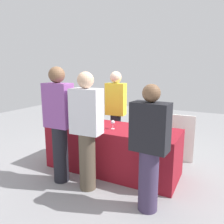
{
  "coord_description": "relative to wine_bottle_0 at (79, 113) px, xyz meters",
  "views": [
    {
      "loc": [
        1.6,
        -3.14,
        1.72
      ],
      "look_at": [
        0.0,
        0.0,
        1.01
      ],
      "focal_mm": 35.59,
      "sensor_mm": 36.0,
      "label": 1
    }
  ],
  "objects": [
    {
      "name": "tasting_table",
      "position": [
        0.8,
        -0.2,
        -0.49
      ],
      "size": [
        2.19,
        0.8,
        0.76
      ],
      "primitive_type": "cube",
      "color": "maroon",
      "rests_on": "ground_plane"
    },
    {
      "name": "wine_glass_0",
      "position": [
        0.12,
        -0.3,
        -0.02
      ],
      "size": [
        0.07,
        0.07,
        0.13
      ],
      "color": "silver",
      "rests_on": "tasting_table"
    },
    {
      "name": "server_pouring",
      "position": [
        0.55,
        0.45,
        0.03
      ],
      "size": [
        0.39,
        0.24,
        1.65
      ],
      "rotation": [
        0.0,
        0.0,
        3.22
      ],
      "color": "black",
      "rests_on": "ground_plane"
    },
    {
      "name": "guest_1",
      "position": [
        0.76,
        -0.88,
        0.03
      ],
      "size": [
        0.43,
        0.25,
        1.67
      ],
      "rotation": [
        0.0,
        0.0,
        0.05
      ],
      "color": "brown",
      "rests_on": "ground_plane"
    },
    {
      "name": "wine_bottle_1",
      "position": [
        0.25,
        -0.09,
        0.0
      ],
      "size": [
        0.08,
        0.08,
        0.32
      ],
      "color": "black",
      "rests_on": "tasting_table"
    },
    {
      "name": "wine_bottle_0",
      "position": [
        0.0,
        0.0,
        0.0
      ],
      "size": [
        0.08,
        0.08,
        0.31
      ],
      "color": "black",
      "rests_on": "tasting_table"
    },
    {
      "name": "menu_board",
      "position": [
        1.68,
        0.7,
        -0.43
      ],
      "size": [
        0.63,
        0.06,
        0.87
      ],
      "primitive_type": "cube",
      "rotation": [
        0.0,
        0.0,
        0.05
      ],
      "color": "white",
      "rests_on": "ground_plane"
    },
    {
      "name": "guest_0",
      "position": [
        0.28,
        -0.88,
        0.07
      ],
      "size": [
        0.41,
        0.23,
        1.73
      ],
      "rotation": [
        0.0,
        0.0,
        0.01
      ],
      "color": "black",
      "rests_on": "ground_plane"
    },
    {
      "name": "wine_glass_1",
      "position": [
        0.2,
        -0.36,
        -0.01
      ],
      "size": [
        0.07,
        0.07,
        0.15
      ],
      "color": "silver",
      "rests_on": "tasting_table"
    },
    {
      "name": "wine_bottle_2",
      "position": [
        0.41,
        -0.07,
        0.0
      ],
      "size": [
        0.07,
        0.07,
        0.32
      ],
      "color": "black",
      "rests_on": "tasting_table"
    },
    {
      "name": "wine_bottle_3",
      "position": [
        1.35,
        -0.08,
        -0.01
      ],
      "size": [
        0.07,
        0.07,
        0.3
      ],
      "color": "black",
      "rests_on": "tasting_table"
    },
    {
      "name": "ground_plane",
      "position": [
        0.8,
        -0.2,
        -0.87
      ],
      "size": [
        12.0,
        12.0,
        0.0
      ],
      "primitive_type": "plane",
      "color": "gray"
    },
    {
      "name": "guest_2",
      "position": [
        1.68,
        -0.96,
        -0.05
      ],
      "size": [
        0.45,
        0.27,
        1.54
      ],
      "rotation": [
        0.0,
        0.0,
        -0.07
      ],
      "color": "#3F3351",
      "rests_on": "ground_plane"
    },
    {
      "name": "wine_glass_2",
      "position": [
        0.87,
        -0.3,
        -0.01
      ],
      "size": [
        0.06,
        0.06,
        0.14
      ],
      "color": "silver",
      "rests_on": "tasting_table"
    }
  ]
}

